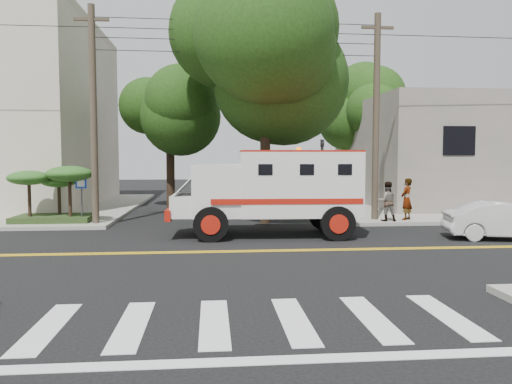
{
  "coord_description": "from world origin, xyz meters",
  "views": [
    {
      "loc": [
        -0.84,
        -14.99,
        2.86
      ],
      "look_at": [
        0.78,
        3.01,
        1.6
      ],
      "focal_mm": 35.0,
      "sensor_mm": 36.0,
      "label": 1
    }
  ],
  "objects": [
    {
      "name": "traffic_signal",
      "position": [
        3.8,
        5.6,
        2.23
      ],
      "size": [
        0.15,
        0.18,
        3.6
      ],
      "color": "#3F3F42",
      "rests_on": "ground"
    },
    {
      "name": "tree_main",
      "position": [
        1.94,
        6.21,
        7.2
      ],
      "size": [
        6.08,
        5.7,
        9.85
      ],
      "color": "black",
      "rests_on": "ground"
    },
    {
      "name": "ground",
      "position": [
        0.0,
        0.0,
        0.0
      ],
      "size": [
        100.0,
        100.0,
        0.0
      ],
      "primitive_type": "plane",
      "color": "black",
      "rests_on": "ground"
    },
    {
      "name": "utility_pole_left",
      "position": [
        -5.6,
        6.0,
        4.5
      ],
      "size": [
        0.28,
        0.28,
        9.0
      ],
      "primitive_type": "cylinder",
      "color": "#382D23",
      "rests_on": "ground"
    },
    {
      "name": "armored_truck",
      "position": [
        1.45,
        2.97,
        1.77
      ],
      "size": [
        6.92,
        2.98,
        3.11
      ],
      "rotation": [
        0.0,
        0.0,
        -0.04
      ],
      "color": "silver",
      "rests_on": "ground"
    },
    {
      "name": "pedestrian_b",
      "position": [
        6.6,
        5.5,
        0.99
      ],
      "size": [
        0.88,
        0.72,
        1.68
      ],
      "primitive_type": "imported",
      "rotation": [
        0.0,
        0.0,
        3.04
      ],
      "color": "gray",
      "rests_on": "sidewalk_ne"
    },
    {
      "name": "tree_right",
      "position": [
        8.84,
        15.77,
        6.09
      ],
      "size": [
        4.8,
        4.5,
        8.2
      ],
      "color": "black",
      "rests_on": "ground"
    },
    {
      "name": "pedestrian_a",
      "position": [
        7.6,
        5.84,
        1.05
      ],
      "size": [
        0.77,
        0.77,
        1.8
      ],
      "primitive_type": "imported",
      "rotation": [
        0.0,
        0.0,
        3.91
      ],
      "color": "gray",
      "rests_on": "sidewalk_ne"
    },
    {
      "name": "accessibility_sign",
      "position": [
        -6.2,
        6.17,
        1.37
      ],
      "size": [
        0.45,
        0.1,
        2.02
      ],
      "color": "#3F3F42",
      "rests_on": "ground"
    },
    {
      "name": "tree_left",
      "position": [
        -2.68,
        11.79,
        5.73
      ],
      "size": [
        4.48,
        4.2,
        7.7
      ],
      "color": "black",
      "rests_on": "ground"
    },
    {
      "name": "building_right",
      "position": [
        15.0,
        14.0,
        3.15
      ],
      "size": [
        14.0,
        12.0,
        6.0
      ],
      "primitive_type": "cube",
      "color": "slate",
      "rests_on": "sidewalk_ne"
    },
    {
      "name": "palm_planter",
      "position": [
        -7.44,
        6.62,
        1.65
      ],
      "size": [
        3.52,
        2.63,
        2.36
      ],
      "color": "#1E3314",
      "rests_on": "sidewalk_nw"
    },
    {
      "name": "sidewalk_ne",
      "position": [
        13.5,
        13.5,
        0.07
      ],
      "size": [
        17.0,
        17.0,
        0.15
      ],
      "primitive_type": "cube",
      "color": "gray",
      "rests_on": "ground"
    },
    {
      "name": "utility_pole_right",
      "position": [
        6.3,
        6.2,
        4.5
      ],
      "size": [
        0.28,
        0.28,
        9.0
      ],
      "primitive_type": "cylinder",
      "color": "#382D23",
      "rests_on": "ground"
    },
    {
      "name": "parked_sedan",
      "position": [
        9.35,
        1.4,
        0.66
      ],
      "size": [
        4.21,
        2.18,
        1.32
      ],
      "primitive_type": "imported",
      "rotation": [
        0.0,
        0.0,
        1.37
      ],
      "color": "#BDBDBD",
      "rests_on": "ground"
    }
  ]
}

